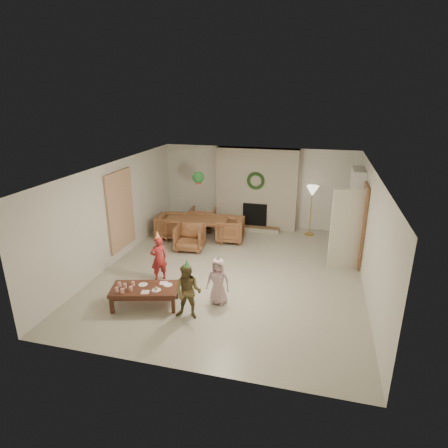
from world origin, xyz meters
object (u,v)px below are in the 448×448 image
(dining_chair_far, at_px, (203,219))
(dining_chair_left, at_px, (171,226))
(dining_table, at_px, (197,229))
(child_pink, at_px, (218,281))
(dining_chair_right, at_px, (230,230))
(child_red, at_px, (159,259))
(coffee_table_top, at_px, (145,289))
(child_plaid, at_px, (188,292))
(dining_chair_near, at_px, (190,237))

(dining_chair_far, distance_m, dining_chair_left, 1.12)
(dining_table, relative_size, child_pink, 1.82)
(dining_table, relative_size, dining_chair_right, 2.34)
(dining_chair_left, bearing_deg, child_pink, -148.76)
(dining_chair_left, height_order, dining_chair_right, same)
(child_pink, bearing_deg, child_red, 160.24)
(dining_chair_left, relative_size, child_pink, 0.78)
(coffee_table_top, bearing_deg, dining_chair_far, 77.86)
(dining_chair_far, xyz_separation_m, child_plaid, (1.20, -4.70, 0.20))
(dining_table, height_order, child_pink, child_pink)
(dining_table, bearing_deg, dining_chair_right, -0.00)
(dining_table, xyz_separation_m, dining_chair_near, (0.07, -0.79, 0.03))
(dining_table, relative_size, coffee_table_top, 1.36)
(dining_table, relative_size, dining_chair_left, 2.34)
(dining_chair_left, xyz_separation_m, dining_chair_right, (1.77, 0.15, 0.00))
(dining_chair_far, bearing_deg, coffee_table_top, 87.91)
(dining_table, bearing_deg, child_pink, -69.53)
(dining_table, xyz_separation_m, child_plaid, (1.14, -3.91, 0.23))
(dining_chair_left, distance_m, dining_chair_right, 1.77)
(dining_chair_right, relative_size, child_pink, 0.78)
(dining_chair_far, xyz_separation_m, child_pink, (1.61, -4.05, 0.14))
(dining_chair_far, xyz_separation_m, child_red, (0.05, -3.43, 0.18))
(child_red, xyz_separation_m, child_plaid, (1.15, -1.27, 0.02))
(dining_chair_near, height_order, dining_chair_right, same)
(child_pink, bearing_deg, child_plaid, -119.99)
(dining_chair_right, xyz_separation_m, coffee_table_top, (-0.83, -3.82, 0.03))
(dining_chair_left, height_order, coffee_table_top, dining_chair_left)
(child_red, height_order, child_pink, child_red)
(child_red, bearing_deg, dining_chair_right, -154.63)
(dining_table, relative_size, child_plaid, 1.64)
(child_red, bearing_deg, dining_chair_left, -117.84)
(dining_table, xyz_separation_m, dining_chair_left, (-0.79, -0.07, 0.03))
(dining_chair_near, relative_size, coffee_table_top, 0.58)
(dining_chair_far, distance_m, child_pink, 4.36)
(child_plaid, bearing_deg, coffee_table_top, 168.01)
(dining_chair_near, bearing_deg, dining_chair_right, 38.66)
(dining_chair_near, xyz_separation_m, dining_chair_right, (0.92, 0.87, 0.00))
(dining_table, bearing_deg, dining_chair_near, -90.00)
(dining_chair_near, relative_size, dining_chair_right, 1.00)
(dining_chair_left, bearing_deg, dining_chair_far, -45.00)
(dining_chair_right, bearing_deg, child_plaid, -2.61)
(dining_chair_far, distance_m, child_plaid, 4.85)
(dining_chair_right, bearing_deg, dining_table, -90.00)
(dining_chair_near, height_order, child_pink, child_pink)
(dining_table, height_order, dining_chair_near, dining_chair_near)
(dining_chair_left, xyz_separation_m, child_plaid, (1.92, -3.85, 0.20))
(dining_chair_left, bearing_deg, dining_chair_near, -135.00)
(dining_table, distance_m, child_pink, 3.61)
(dining_chair_right, relative_size, child_plaid, 0.70)
(dining_table, xyz_separation_m, dining_chair_far, (-0.07, 0.79, 0.03))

